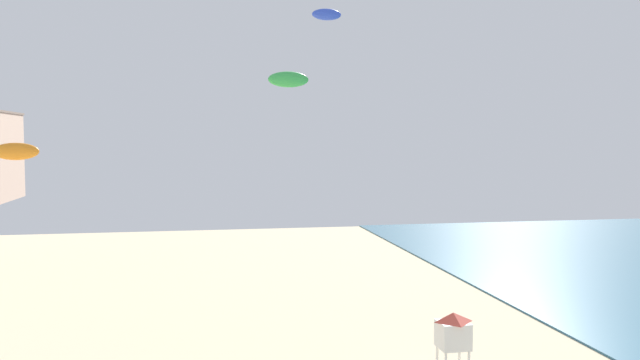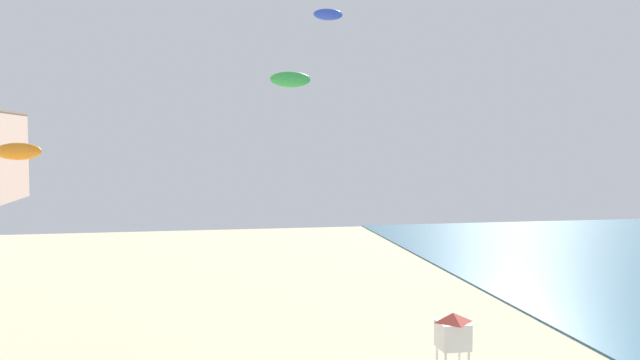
% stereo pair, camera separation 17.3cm
% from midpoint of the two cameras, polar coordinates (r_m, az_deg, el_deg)
% --- Properties ---
extents(lifeguard_stand, '(1.10, 1.10, 2.55)m').
position_cam_midpoint_polar(lifeguard_stand, '(26.19, 11.08, -12.52)').
color(lifeguard_stand, white).
rests_on(lifeguard_stand, ground).
extents(kite_blue_parafoil, '(1.73, 0.48, 0.67)m').
position_cam_midpoint_polar(kite_blue_parafoil, '(40.25, 0.44, 13.92)').
color(kite_blue_parafoil, blue).
extents(kite_orange_parafoil, '(2.88, 0.80, 1.12)m').
position_cam_midpoint_polar(kite_orange_parafoil, '(47.01, -24.59, 2.23)').
color(kite_orange_parafoil, orange).
extents(kite_green_parafoil_2, '(2.78, 0.77, 1.08)m').
position_cam_midpoint_polar(kite_green_parafoil_2, '(46.05, -2.82, 8.55)').
color(kite_green_parafoil_2, green).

